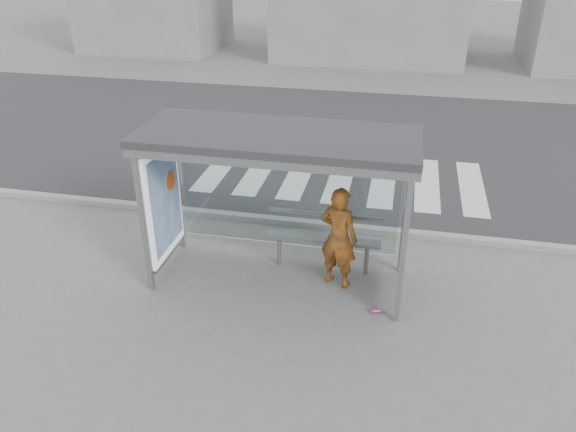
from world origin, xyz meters
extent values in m
plane|color=#5F5F5D|center=(0.00, 0.00, 0.00)|extent=(80.00, 80.00, 0.00)
cube|color=#29292C|center=(0.00, 7.00, 0.00)|extent=(30.00, 10.00, 0.01)
cube|color=gray|center=(0.00, 1.95, 0.06)|extent=(30.00, 0.18, 0.12)
cube|color=silver|center=(-2.50, 4.50, 0.00)|extent=(0.55, 3.00, 0.00)
cube|color=silver|center=(-1.50, 4.50, 0.00)|extent=(0.55, 3.00, 0.00)
cube|color=silver|center=(-0.50, 4.50, 0.00)|extent=(0.55, 3.00, 0.00)
cube|color=silver|center=(0.50, 4.50, 0.00)|extent=(0.55, 3.00, 0.00)
cube|color=silver|center=(1.50, 4.50, 0.00)|extent=(0.55, 3.00, 0.00)
cube|color=silver|center=(2.50, 4.50, 0.00)|extent=(0.55, 3.00, 0.00)
cube|color=silver|center=(3.50, 4.50, 0.00)|extent=(0.55, 3.00, 0.00)
cube|color=gray|center=(-2.00, -0.70, 1.25)|extent=(0.08, 0.08, 2.50)
cube|color=gray|center=(2.00, -0.70, 1.25)|extent=(0.08, 0.08, 2.50)
cube|color=gray|center=(-2.00, 0.70, 1.25)|extent=(0.08, 0.08, 2.50)
cube|color=gray|center=(2.00, 0.70, 1.25)|extent=(0.08, 0.08, 2.50)
cube|color=#2D2D30|center=(0.00, 0.00, 2.56)|extent=(4.25, 1.65, 0.12)
cube|color=gray|center=(0.00, -0.76, 2.45)|extent=(4.25, 0.06, 0.18)
cube|color=white|center=(0.00, 0.70, 1.30)|extent=(3.80, 0.02, 2.00)
cube|color=white|center=(-2.00, 0.00, 1.30)|extent=(0.15, 1.25, 2.00)
cube|color=#3574C1|center=(-1.92, 0.00, 1.30)|extent=(0.01, 1.10, 1.70)
cylinder|color=#F75815|center=(-1.91, 0.25, 1.55)|extent=(0.02, 0.32, 0.32)
cube|color=white|center=(2.00, 0.00, 1.30)|extent=(0.03, 1.25, 2.00)
cube|color=beige|center=(1.97, 0.05, 1.40)|extent=(0.03, 0.86, 1.16)
imported|color=#C35712|center=(0.98, 0.10, 0.88)|extent=(0.75, 0.62, 1.77)
cube|color=slate|center=(0.67, 0.47, 0.60)|extent=(1.97, 0.24, 0.05)
cylinder|color=slate|center=(-0.10, 0.47, 0.29)|extent=(0.08, 0.08, 0.57)
cylinder|color=slate|center=(1.43, 0.47, 0.29)|extent=(0.08, 0.08, 0.57)
cube|color=slate|center=(0.67, 0.66, 0.98)|extent=(1.97, 0.04, 0.07)
cylinder|color=#EF468C|center=(1.69, -0.59, 0.04)|extent=(0.15, 0.11, 0.07)
camera|label=1|loc=(1.81, -7.74, 5.42)|focal=35.00mm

